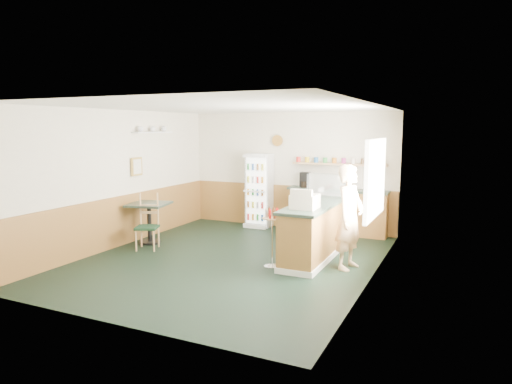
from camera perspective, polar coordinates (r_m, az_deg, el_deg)
The scene contains 13 objects.
ground at distance 8.30m, azimuth -3.24°, elevation -8.41°, with size 6.00×6.00×0.00m, color black.
room_envelope at distance 8.76m, azimuth -2.37°, elevation 2.63°, with size 5.04×6.02×2.72m.
service_counter at distance 8.65m, azimuth 8.08°, elevation -4.65°, with size 0.68×3.01×1.01m.
back_counter at distance 10.31m, azimuth 10.03°, elevation -2.13°, with size 2.24×0.42×1.69m.
drinks_fridge at distance 10.82m, azimuth 0.38°, elevation 0.19°, with size 0.58×0.51×1.75m.
display_case at distance 8.98m, azimuth 9.09°, elevation 0.80°, with size 0.79×0.41×0.45m.
cash_register at distance 7.64m, azimuth 6.13°, elevation -1.19°, with size 0.41×0.43×0.24m, color beige.
shopkeeper at distance 7.73m, azimuth 11.61°, elevation -3.11°, with size 0.58×0.42×1.75m, color tan.
condiment_stand at distance 7.70m, azimuth 1.98°, elevation -4.57°, with size 0.32×0.32×1.00m.
newspaper_rack at distance 8.56m, azimuth 5.49°, elevation -3.39°, with size 0.09×0.43×0.86m.
cafe_table at distance 9.55m, azimuth -13.21°, elevation -2.82°, with size 0.90×0.90×0.83m.
cafe_chair at distance 9.15m, azimuth -13.15°, elevation -3.40°, with size 0.53×0.53×1.09m.
dog_doorstop at distance 8.81m, azimuth 5.05°, elevation -6.63°, with size 0.22×0.28×0.26m.
Camera 1 is at (3.77, -7.01, 2.35)m, focal length 32.00 mm.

